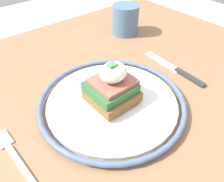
# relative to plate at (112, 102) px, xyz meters

# --- Properties ---
(dining_table) EXTENTS (1.07, 0.87, 0.76)m
(dining_table) POSITION_rel_plate_xyz_m (-0.04, -0.02, -0.12)
(dining_table) COLOR #846042
(dining_table) RESTS_ON ground_plane
(plate) EXTENTS (0.28, 0.28, 0.02)m
(plate) POSITION_rel_plate_xyz_m (0.00, 0.00, 0.00)
(plate) COLOR silver
(plate) RESTS_ON dining_table
(sandwich) EXTENTS (0.08, 0.08, 0.08)m
(sandwich) POSITION_rel_plate_xyz_m (0.00, 0.00, 0.04)
(sandwich) COLOR brown
(sandwich) RESTS_ON plate
(fork) EXTENTS (0.02, 0.14, 0.00)m
(fork) POSITION_rel_plate_xyz_m (-0.19, 0.01, -0.01)
(fork) COLOR silver
(fork) RESTS_ON dining_table
(knife) EXTENTS (0.03, 0.18, 0.01)m
(knife) POSITION_rel_plate_xyz_m (0.19, -0.01, -0.01)
(knife) COLOR #2D2D2D
(knife) RESTS_ON dining_table
(cup) EXTENTS (0.08, 0.08, 0.08)m
(cup) POSITION_rel_plate_xyz_m (0.23, 0.21, 0.03)
(cup) COLOR slate
(cup) RESTS_ON dining_table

